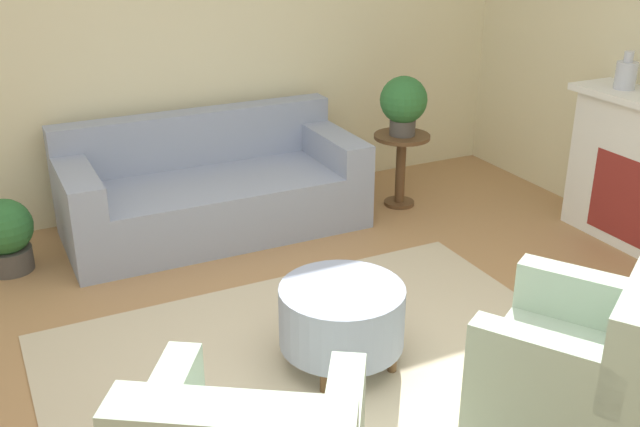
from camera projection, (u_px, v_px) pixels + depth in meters
name	position (u px, v px, depth m)	size (l,w,h in m)	color
ground_plane	(340.00, 386.00, 3.94)	(16.00, 16.00, 0.00)	#AD7F51
wall_back	(170.00, 34.00, 5.76)	(9.61, 0.12, 2.80)	beige
rug	(340.00, 385.00, 3.93)	(2.94, 2.49, 0.01)	beige
couch	(212.00, 191.00, 5.71)	(2.22, 0.99, 0.85)	#8E99B2
armchair_right	(581.00, 373.00, 3.45)	(1.09, 1.07, 0.88)	#9EB29E
ottoman_table	(342.00, 316.00, 4.02)	(0.68, 0.68, 0.46)	#8E99B2
side_table	(401.00, 159.00, 6.10)	(0.45, 0.45, 0.61)	brown
vase_mantel_near	(626.00, 74.00, 5.32)	(0.15, 0.15, 0.27)	silver
potted_plant_on_side_table	(404.00, 102.00, 5.92)	(0.38, 0.38, 0.47)	#4C4742
potted_plant_floor	(5.00, 234.00, 5.06)	(0.38, 0.38, 0.52)	#4C4742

